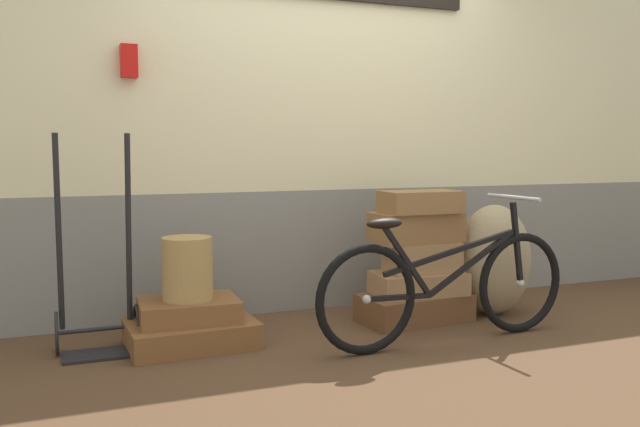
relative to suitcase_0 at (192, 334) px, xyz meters
The scene contains 13 objects.
ground 1.12m from the suitcase_0, ahead, with size 10.18×5.20×0.06m, color #513823.
station_building 1.79m from the suitcase_0, 30.97° to the left, with size 8.18×0.74×2.62m.
suitcase_0 is the anchor object (origin of this frame).
suitcase_1 0.14m from the suitcase_0, 106.18° to the left, with size 0.56×0.41×0.12m, color brown.
suitcase_2 1.47m from the suitcase_0, ahead, with size 0.71×0.39×0.18m, color brown.
suitcase_3 1.51m from the suitcase_0, ahead, with size 0.59×0.34×0.14m, color #9E754C.
suitcase_4 1.56m from the suitcase_0, ahead, with size 0.47×0.26×0.20m, color #9E754C.
suitcase_5 1.59m from the suitcase_0, ahead, with size 0.59×0.30×0.20m, color olive.
suitcase_6 1.66m from the suitcase_0, ahead, with size 0.51×0.28×0.14m, color olive.
wicker_basket 0.38m from the suitcase_0, 121.76° to the left, with size 0.29×0.29×0.36m, color #A8844C.
luggage_trolley 0.56m from the suitcase_0, 169.96° to the left, with size 0.45×0.34×1.22m.
burlap_sack 2.08m from the suitcase_0, ahead, with size 0.52×0.44×0.75m, color #9E8966.
bicycle 1.50m from the suitcase_0, 19.28° to the right, with size 1.69×0.46×0.85m.
Camera 1 is at (-1.80, -3.56, 1.14)m, focal length 37.35 mm.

